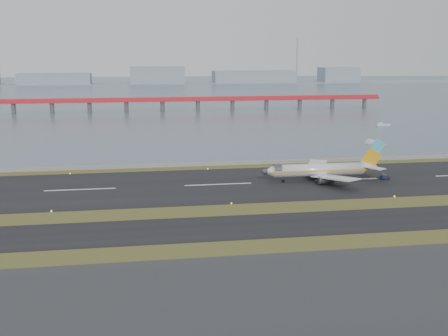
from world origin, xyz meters
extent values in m
plane|color=#384318|center=(0.00, 0.00, 0.00)|extent=(1000.00, 1000.00, 0.00)
cube|color=#2F2F31|center=(0.00, -55.00, 0.05)|extent=(1000.00, 50.00, 0.10)
cube|color=black|center=(0.00, -12.00, 0.05)|extent=(1000.00, 18.00, 0.10)
cube|color=black|center=(0.00, 30.00, 0.05)|extent=(1000.00, 45.00, 0.10)
cube|color=gray|center=(0.00, 60.00, 0.50)|extent=(1000.00, 2.50, 1.00)
cube|color=#4B586C|center=(0.00, 460.00, 0.00)|extent=(1400.00, 800.00, 1.30)
cube|color=red|center=(20.00, 250.00, 7.50)|extent=(260.00, 5.00, 1.60)
cube|color=red|center=(20.00, 250.00, 9.00)|extent=(260.00, 0.40, 1.40)
cylinder|color=#4C4C51|center=(-76.00, 250.00, 3.00)|extent=(2.80, 2.80, 7.00)
cylinder|color=#4C4C51|center=(20.00, 250.00, 3.00)|extent=(2.80, 2.80, 7.00)
cylinder|color=#4C4C51|center=(116.00, 250.00, 3.00)|extent=(2.80, 2.80, 7.00)
cube|color=#87949F|center=(0.00, 620.00, 0.00)|extent=(1400.00, 80.00, 1.00)
cube|color=#87949F|center=(-120.00, 620.00, 7.00)|extent=(90.00, 35.00, 14.00)
cube|color=#87949F|center=(10.00, 620.00, 11.00)|extent=(70.00, 35.00, 22.00)
cube|color=#87949F|center=(140.00, 620.00, 8.00)|extent=(110.00, 35.00, 16.00)
cube|color=#87949F|center=(260.00, 620.00, 10.00)|extent=(50.00, 35.00, 20.00)
cylinder|color=#87949F|center=(200.00, 620.00, 30.00)|extent=(1.80, 1.80, 60.00)
cylinder|color=silver|center=(30.97, 29.88, 3.50)|extent=(28.00, 3.80, 3.80)
cone|color=silver|center=(15.37, 29.88, 3.50)|extent=(3.20, 3.80, 3.80)
cone|color=silver|center=(47.17, 29.88, 3.80)|extent=(5.00, 3.80, 3.80)
cube|color=gold|center=(30.97, 27.96, 3.50)|extent=(31.00, 0.06, 0.45)
cube|color=gold|center=(30.97, 31.80, 3.50)|extent=(31.00, 0.06, 0.45)
cube|color=silver|center=(33.17, 21.38, 2.80)|extent=(11.31, 15.89, 1.66)
cube|color=silver|center=(33.17, 38.38, 2.80)|extent=(11.31, 15.89, 1.66)
cylinder|color=#3C3C41|center=(31.47, 23.88, 1.60)|extent=(4.20, 2.10, 2.10)
cylinder|color=#3C3C41|center=(31.47, 35.88, 1.60)|extent=(4.20, 2.10, 2.10)
cube|color=gold|center=(47.97, 29.88, 6.70)|extent=(6.80, 0.35, 6.85)
cube|color=#4CBBD9|center=(49.87, 29.88, 10.40)|extent=(4.85, 0.37, 4.90)
cube|color=silver|center=(47.47, 26.08, 4.30)|extent=(5.64, 6.80, 0.22)
cube|color=silver|center=(47.47, 33.68, 4.30)|extent=(5.64, 6.80, 0.22)
cylinder|color=black|center=(19.97, 29.88, 0.45)|extent=(0.80, 0.28, 0.80)
cylinder|color=black|center=(32.47, 27.08, 0.55)|extent=(1.00, 0.38, 1.00)
cylinder|color=black|center=(32.47, 32.68, 0.55)|extent=(1.00, 0.38, 1.00)
cube|color=#141F38|center=(51.96, 28.47, 0.77)|extent=(3.05, 2.18, 1.03)
cube|color=#3C3C41|center=(51.62, 28.39, 1.46)|extent=(1.48, 1.55, 0.60)
cylinder|color=black|center=(51.21, 27.58, 0.30)|extent=(0.65, 0.40, 0.60)
cylinder|color=black|center=(50.87, 28.91, 0.30)|extent=(0.65, 0.40, 0.60)
cylinder|color=black|center=(53.04, 28.04, 0.30)|extent=(0.65, 0.40, 0.60)
cylinder|color=black|center=(52.71, 29.37, 0.30)|extent=(0.65, 0.40, 0.60)
cube|color=silver|center=(78.84, 98.27, 0.43)|extent=(7.88, 5.16, 0.97)
cube|color=silver|center=(77.35, 97.63, 1.29)|extent=(2.66, 2.44, 0.97)
cube|color=silver|center=(109.57, 153.67, 0.45)|extent=(7.94, 2.74, 1.01)
cube|color=silver|center=(107.89, 153.61, 1.35)|extent=(2.31, 1.87, 1.01)
camera|label=1|loc=(-24.74, -130.56, 38.11)|focal=45.00mm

